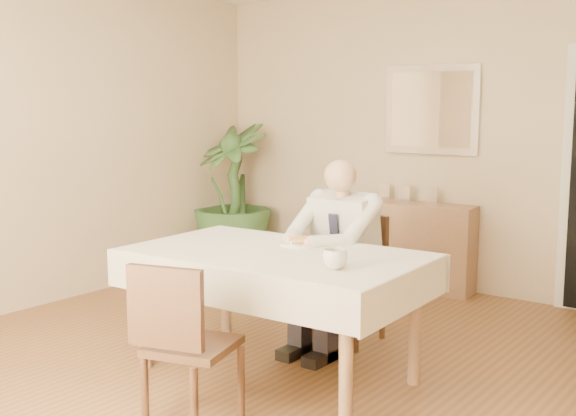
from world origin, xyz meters
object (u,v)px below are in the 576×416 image
Objects in this scene: chair_near at (182,337)px; sideboard at (420,247)px; seated_man at (332,246)px; coffee_mug at (335,259)px; potted_palm at (232,195)px; chair_far at (354,270)px; dining_table at (276,266)px.

chair_near reaches higher than sideboard.
seated_man is 9.45× the size of coffee_mug.
potted_palm is at bearing 111.28° from chair_near.
seated_man reaches higher than chair_far.
seated_man is at bearing 87.96° from dining_table.
sideboard is (-0.23, 1.46, -0.10)m from chair_far.
sideboard is at bearing 79.29° from chair_near.
chair_far is at bearing -28.97° from potted_palm.
dining_table is 2.36m from sideboard.
dining_table is 1.41× the size of seated_man.
chair_far is at bearing 90.00° from seated_man.
chair_far is 1.21m from coffee_mug.
potted_palm reaches higher than chair_far.
chair_near is (0.06, -0.84, -0.20)m from dining_table.
potted_palm is at bearing 133.99° from dining_table.
dining_table is 2.05× the size of chair_far.
coffee_mug reaches higher than sideboard.
chair_far is 1.71m from chair_near.
chair_near is 0.90× the size of sideboard.
potted_palm reaches higher than chair_near.
potted_palm is (-2.65, 2.22, -0.10)m from coffee_mug.
coffee_mug is at bearing -39.97° from potted_palm.
potted_palm is (-2.13, 1.46, 0.01)m from seated_man.
dining_table is at bearing -89.37° from sideboard.
chair_near is 0.60× the size of potted_palm.
coffee_mug is at bearing -19.59° from dining_table.
coffee_mug is (0.52, -1.04, 0.33)m from chair_far.
chair_near is 3.19m from sideboard.
potted_palm reaches higher than sideboard.
chair_near is 3.64m from potted_palm.
dining_table is at bearing -90.00° from seated_man.
coffee_mug is 0.14× the size of sideboard.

